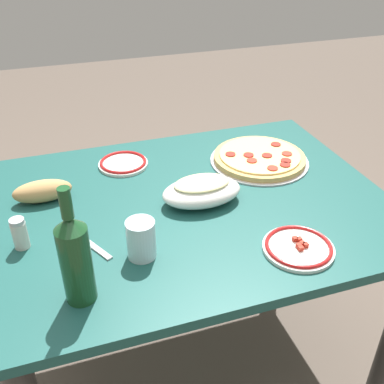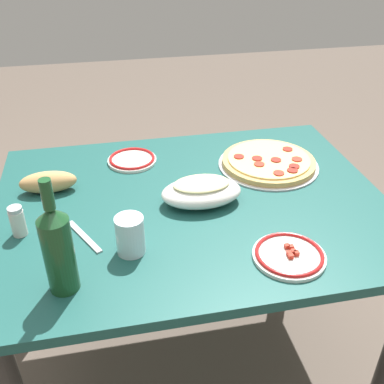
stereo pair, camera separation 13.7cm
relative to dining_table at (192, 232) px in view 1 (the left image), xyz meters
name	(u,v)px [view 1 (the left image)]	position (x,y,z in m)	size (l,w,h in m)	color
ground_plane	(192,355)	(0.00, 0.00, -0.59)	(8.00, 8.00, 0.00)	brown
dining_table	(192,232)	(0.00, 0.00, 0.00)	(1.17, 0.90, 0.71)	#194C47
pepperoni_pizza	(259,158)	(-0.30, -0.16, 0.14)	(0.34, 0.34, 0.03)	#B7B7BC
baked_pasta_dish	(202,190)	(-0.03, 0.02, 0.16)	(0.24, 0.15, 0.08)	white
wine_bottle	(75,257)	(0.37, 0.30, 0.24)	(0.07, 0.07, 0.29)	#194723
water_glass	(141,239)	(0.20, 0.20, 0.17)	(0.07, 0.07, 0.10)	silver
side_plate_near	(298,247)	(-0.19, 0.31, 0.13)	(0.19, 0.19, 0.02)	white
side_plate_far	(123,163)	(0.15, -0.28, 0.13)	(0.17, 0.17, 0.02)	white
bread_loaf	(42,191)	(0.42, -0.14, 0.15)	(0.17, 0.07, 0.07)	tan
spice_shaker	(20,233)	(0.49, 0.07, 0.16)	(0.04, 0.04, 0.09)	silver
fork_right	(90,244)	(0.32, 0.12, 0.12)	(0.17, 0.02, 0.01)	#B7B7BC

